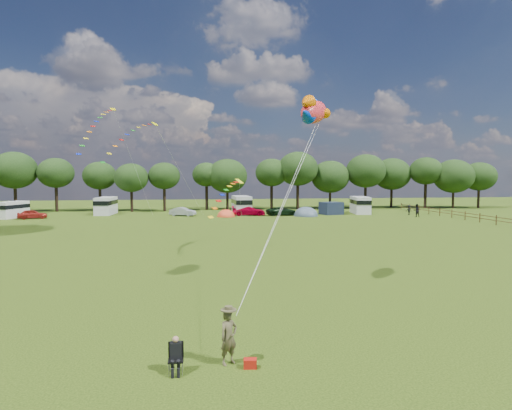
{
  "coord_description": "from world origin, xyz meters",
  "views": [
    {
      "loc": [
        -3.95,
        -19.63,
        5.87
      ],
      "look_at": [
        0.0,
        8.0,
        4.0
      ],
      "focal_mm": 30.0,
      "sensor_mm": 36.0,
      "label": 1
    }
  ],
  "objects": [
    {
      "name": "ground_plane",
      "position": [
        0.0,
        0.0,
        0.0
      ],
      "size": [
        180.0,
        180.0,
        0.0
      ],
      "primitive_type": "plane",
      "color": "black",
      "rests_on": "ground"
    },
    {
      "name": "tree_line",
      "position": [
        5.3,
        54.99,
        6.35
      ],
      "size": [
        102.98,
        10.98,
        10.27
      ],
      "color": "black",
      "rests_on": "ground"
    },
    {
      "name": "fence",
      "position": [
        32.0,
        34.5,
        0.7
      ],
      "size": [
        0.12,
        33.12,
        1.2
      ],
      "color": "#472D19",
      "rests_on": "ground"
    },
    {
      "name": "car_a",
      "position": [
        -26.29,
        43.06,
        0.65
      ],
      "size": [
        4.16,
        2.73,
        1.29
      ],
      "primitive_type": "imported",
      "rotation": [
        0.0,
        0.0,
        1.91
      ],
      "color": "maroon",
      "rests_on": "ground"
    },
    {
      "name": "car_b",
      "position": [
        -5.79,
        44.51,
        0.64
      ],
      "size": [
        3.84,
        2.5,
        1.27
      ],
      "primitive_type": "imported",
      "rotation": [
        0.0,
        0.0,
        1.22
      ],
      "color": "#9CA1A5",
      "rests_on": "ground"
    },
    {
      "name": "car_c",
      "position": [
        3.98,
        43.8,
        0.73
      ],
      "size": [
        5.05,
        2.53,
        1.46
      ],
      "primitive_type": "imported",
      "rotation": [
        0.0,
        0.0,
        1.47
      ],
      "color": "#B10023",
      "rests_on": "ground"
    },
    {
      "name": "car_d",
      "position": [
        8.99,
        43.31,
        0.65
      ],
      "size": [
        4.95,
        2.61,
        1.3
      ],
      "primitive_type": "imported",
      "rotation": [
        0.0,
        0.0,
        1.67
      ],
      "color": "black",
      "rests_on": "ground"
    },
    {
      "name": "campervan_a",
      "position": [
        -29.54,
        44.71,
        1.25
      ],
      "size": [
        3.45,
        5.14,
        2.33
      ],
      "rotation": [
        0.0,
        0.0,
        1.24
      ],
      "color": "silver",
      "rests_on": "ground"
    },
    {
      "name": "campervan_b",
      "position": [
        -17.58,
        48.73,
        1.44
      ],
      "size": [
        2.68,
        5.6,
        2.67
      ],
      "rotation": [
        0.0,
        0.0,
        1.51
      ],
      "color": "silver",
      "rests_on": "ground"
    },
    {
      "name": "campervan_c",
      "position": [
        3.18,
        46.0,
        1.52
      ],
      "size": [
        2.7,
        5.88,
        2.84
      ],
      "rotation": [
        0.0,
        0.0,
        1.61
      ],
      "color": "#BBBBBD",
      "rests_on": "ground"
    },
    {
      "name": "campervan_d",
      "position": [
        21.97,
        44.89,
        1.43
      ],
      "size": [
        3.15,
        5.72,
        2.66
      ],
      "rotation": [
        0.0,
        0.0,
        1.41
      ],
      "color": "silver",
      "rests_on": "ground"
    },
    {
      "name": "tent_orange",
      "position": [
        0.49,
        42.27,
        0.02
      ],
      "size": [
        2.68,
        2.94,
        2.1
      ],
      "color": "#EA4923",
      "rests_on": "ground"
    },
    {
      "name": "tent_greyblue",
      "position": [
        12.31,
        41.8,
        0.02
      ],
      "size": [
        3.67,
        4.02,
        2.73
      ],
      "color": "#435362",
      "rests_on": "ground"
    },
    {
      "name": "awning_navy",
      "position": [
        16.87,
        43.84,
        0.95
      ],
      "size": [
        3.59,
        3.19,
        1.91
      ],
      "primitive_type": "cube",
      "rotation": [
        0.0,
        0.0,
        0.27
      ],
      "color": "#1B243A",
      "rests_on": "ground"
    },
    {
      "name": "kite_flyer",
      "position": [
        -2.95,
        -6.61,
        0.85
      ],
      "size": [
        0.74,
        0.68,
        1.71
      ],
      "primitive_type": "imported",
      "rotation": [
        0.0,
        0.0,
        0.56
      ],
      "color": "brown",
      "rests_on": "ground"
    },
    {
      "name": "camp_chair",
      "position": [
        -4.57,
        -6.97,
        0.67
      ],
      "size": [
        0.46,
        0.46,
        1.13
      ],
      "rotation": [
        0.0,
        0.0,
        -0.01
      ],
      "color": "#99999E",
      "rests_on": "ground"
    },
    {
      "name": "kite_bag",
      "position": [
        -2.33,
        -6.98,
        0.14
      ],
      "size": [
        0.43,
        0.31,
        0.28
      ],
      "primitive_type": "cube",
      "rotation": [
        0.0,
        0.0,
        -0.13
      ],
      "color": "#AC170D",
      "rests_on": "ground"
    },
    {
      "name": "fish_kite",
      "position": [
        2.25,
        2.57,
        9.32
      ],
      "size": [
        2.67,
        3.37,
        1.85
      ],
      "rotation": [
        0.0,
        -0.21,
        0.99
      ],
      "color": "red",
      "rests_on": "ground"
    },
    {
      "name": "streamer_kite_a",
      "position": [
        -14.5,
        30.62,
        11.88
      ],
      "size": [
        3.35,
        5.55,
        5.76
      ],
      "rotation": [
        0.0,
        0.0,
        0.63
      ],
      "color": "#D9C402",
      "rests_on": "ground"
    },
    {
      "name": "streamer_kite_b",
      "position": [
        -8.94,
        17.61,
        9.41
      ],
      "size": [
        4.14,
        4.62,
        3.76
      ],
      "rotation": [
        0.0,
        0.0,
        1.04
      ],
      "color": "#E8E800",
      "rests_on": "ground"
    },
    {
      "name": "streamer_kite_c",
      "position": [
        -1.35,
        13.68,
        4.73
      ],
      "size": [
        3.18,
        5.05,
        2.83
      ],
      "rotation": [
        0.0,
        0.0,
        0.99
      ],
      "color": "yellow",
      "rests_on": "ground"
    },
    {
      "name": "walker_a",
      "position": [
        27.74,
        38.01,
        0.94
      ],
      "size": [
        0.91,
        0.57,
        1.88
      ],
      "primitive_type": "imported",
      "rotation": [
        0.0,
        0.0,
        3.14
      ],
      "color": "black",
      "rests_on": "ground"
    },
    {
      "name": "walker_b",
      "position": [
        28.4,
        41.46,
        0.76
      ],
      "size": [
        1.04,
        0.61,
        1.51
      ],
      "primitive_type": "imported",
      "rotation": [
        0.0,
        0.0,
        3.31
      ],
      "color": "black",
      "rests_on": "ground"
    }
  ]
}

